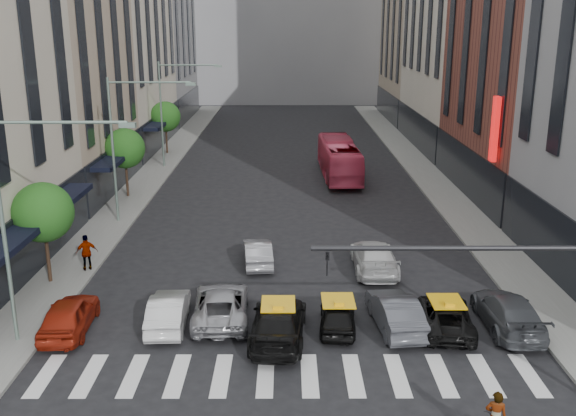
{
  "coord_description": "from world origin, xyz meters",
  "views": [
    {
      "loc": [
        -0.23,
        -19.16,
        12.35
      ],
      "look_at": [
        -0.16,
        9.54,
        4.0
      ],
      "focal_mm": 40.0,
      "sensor_mm": 36.0,
      "label": 1
    }
  ],
  "objects_px": {
    "taxi_left": "(278,322)",
    "bus": "(339,159)",
    "streetlamp_far": "(172,100)",
    "streetlamp_near": "(25,201)",
    "car_white_front": "(168,311)",
    "car_red": "(69,315)",
    "taxi_center": "(338,315)",
    "streetlamp_mid": "(127,131)",
    "pedestrian_far": "(87,252)"
  },
  "relations": [
    {
      "from": "streetlamp_far",
      "to": "car_red",
      "type": "relative_size",
      "value": 2.08
    },
    {
      "from": "car_red",
      "to": "car_white_front",
      "type": "bearing_deg",
      "value": -175.46
    },
    {
      "from": "car_red",
      "to": "bus",
      "type": "xyz_separation_m",
      "value": [
        13.29,
        27.45,
        0.81
      ]
    },
    {
      "from": "streetlamp_near",
      "to": "car_red",
      "type": "xyz_separation_m",
      "value": [
        0.84,
        0.97,
        -5.17
      ]
    },
    {
      "from": "streetlamp_mid",
      "to": "taxi_center",
      "type": "xyz_separation_m",
      "value": [
        11.94,
        -14.81,
        -5.28
      ]
    },
    {
      "from": "car_red",
      "to": "streetlamp_far",
      "type": "bearing_deg",
      "value": -91.01
    },
    {
      "from": "taxi_center",
      "to": "streetlamp_mid",
      "type": "bearing_deg",
      "value": -46.8
    },
    {
      "from": "streetlamp_mid",
      "to": "streetlamp_far",
      "type": "relative_size",
      "value": 1.0
    },
    {
      "from": "car_red",
      "to": "pedestrian_far",
      "type": "height_order",
      "value": "pedestrian_far"
    },
    {
      "from": "streetlamp_far",
      "to": "pedestrian_far",
      "type": "bearing_deg",
      "value": -90.83
    },
    {
      "from": "streetlamp_near",
      "to": "car_white_front",
      "type": "distance_m",
      "value": 7.26
    },
    {
      "from": "taxi_center",
      "to": "car_white_front",
      "type": "bearing_deg",
      "value": 2.04
    },
    {
      "from": "bus",
      "to": "pedestrian_far",
      "type": "bearing_deg",
      "value": 53.4
    },
    {
      "from": "taxi_center",
      "to": "bus",
      "type": "relative_size",
      "value": 0.33
    },
    {
      "from": "streetlamp_near",
      "to": "pedestrian_far",
      "type": "xyz_separation_m",
      "value": [
        -0.36,
        7.5,
        -4.82
      ]
    },
    {
      "from": "car_white_front",
      "to": "taxi_center",
      "type": "height_order",
      "value": "car_white_front"
    },
    {
      "from": "taxi_center",
      "to": "pedestrian_far",
      "type": "distance_m",
      "value": 13.83
    },
    {
      "from": "streetlamp_near",
      "to": "car_red",
      "type": "distance_m",
      "value": 5.32
    },
    {
      "from": "taxi_left",
      "to": "taxi_center",
      "type": "relative_size",
      "value": 1.43
    },
    {
      "from": "car_white_front",
      "to": "car_red",
      "type": "bearing_deg",
      "value": 4.28
    },
    {
      "from": "streetlamp_near",
      "to": "car_white_front",
      "type": "relative_size",
      "value": 2.13
    },
    {
      "from": "bus",
      "to": "streetlamp_mid",
      "type": "bearing_deg",
      "value": 39.42
    },
    {
      "from": "streetlamp_far",
      "to": "car_red",
      "type": "distance_m",
      "value": 31.47
    },
    {
      "from": "taxi_center",
      "to": "pedestrian_far",
      "type": "bearing_deg",
      "value": -22.84
    },
    {
      "from": "streetlamp_far",
      "to": "car_white_front",
      "type": "relative_size",
      "value": 2.13
    },
    {
      "from": "streetlamp_near",
      "to": "streetlamp_far",
      "type": "relative_size",
      "value": 1.0
    },
    {
      "from": "streetlamp_mid",
      "to": "car_white_front",
      "type": "height_order",
      "value": "streetlamp_mid"
    },
    {
      "from": "car_white_front",
      "to": "bus",
      "type": "distance_m",
      "value": 28.52
    },
    {
      "from": "car_white_front",
      "to": "bus",
      "type": "height_order",
      "value": "bus"
    },
    {
      "from": "streetlamp_mid",
      "to": "bus",
      "type": "relative_size",
      "value": 0.81
    },
    {
      "from": "taxi_left",
      "to": "streetlamp_far",
      "type": "bearing_deg",
      "value": -69.79
    },
    {
      "from": "streetlamp_far",
      "to": "taxi_center",
      "type": "distance_m",
      "value": 33.47
    },
    {
      "from": "car_white_front",
      "to": "taxi_center",
      "type": "relative_size",
      "value": 1.15
    },
    {
      "from": "streetlamp_mid",
      "to": "pedestrian_far",
      "type": "distance_m",
      "value": 9.78
    },
    {
      "from": "car_red",
      "to": "pedestrian_far",
      "type": "distance_m",
      "value": 6.65
    },
    {
      "from": "streetlamp_near",
      "to": "car_white_front",
      "type": "xyz_separation_m",
      "value": [
        4.84,
        1.47,
        -5.21
      ]
    },
    {
      "from": "car_white_front",
      "to": "taxi_left",
      "type": "relative_size",
      "value": 0.8
    },
    {
      "from": "streetlamp_near",
      "to": "taxi_center",
      "type": "bearing_deg",
      "value": 5.67
    },
    {
      "from": "bus",
      "to": "taxi_left",
      "type": "bearing_deg",
      "value": 78.71
    },
    {
      "from": "streetlamp_near",
      "to": "pedestrian_far",
      "type": "bearing_deg",
      "value": 92.72
    },
    {
      "from": "car_red",
      "to": "pedestrian_far",
      "type": "relative_size",
      "value": 2.33
    },
    {
      "from": "streetlamp_far",
      "to": "car_red",
      "type": "bearing_deg",
      "value": -88.44
    },
    {
      "from": "taxi_left",
      "to": "bus",
      "type": "distance_m",
      "value": 28.54
    },
    {
      "from": "car_red",
      "to": "taxi_left",
      "type": "xyz_separation_m",
      "value": [
        8.63,
        -0.7,
        0.02
      ]
    },
    {
      "from": "car_white_front",
      "to": "pedestrian_far",
      "type": "bearing_deg",
      "value": -52.05
    },
    {
      "from": "car_white_front",
      "to": "pedestrian_far",
      "type": "distance_m",
      "value": 7.97
    },
    {
      "from": "streetlamp_mid",
      "to": "taxi_left",
      "type": "bearing_deg",
      "value": -58.92
    },
    {
      "from": "streetlamp_far",
      "to": "taxi_left",
      "type": "xyz_separation_m",
      "value": [
        9.48,
        -31.73,
        -5.14
      ]
    },
    {
      "from": "streetlamp_near",
      "to": "streetlamp_mid",
      "type": "bearing_deg",
      "value": 90.0
    },
    {
      "from": "streetlamp_near",
      "to": "streetlamp_far",
      "type": "distance_m",
      "value": 32.0
    }
  ]
}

